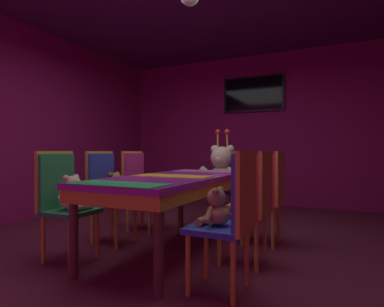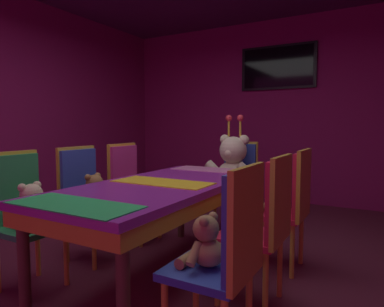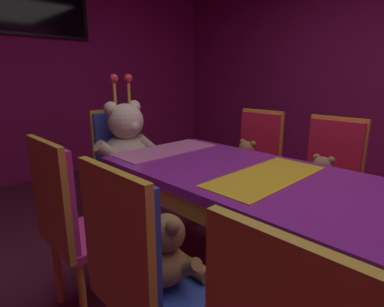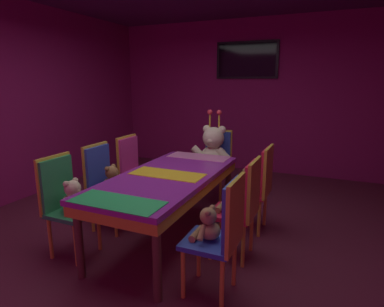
{
  "view_description": "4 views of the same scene",
  "coord_description": "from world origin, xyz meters",
  "views": [
    {
      "loc": [
        1.49,
        -2.73,
        0.98
      ],
      "look_at": [
        -0.25,
        0.96,
        0.96
      ],
      "focal_mm": 29.74,
      "sensor_mm": 36.0,
      "label": 1
    },
    {
      "loc": [
        1.46,
        -2.13,
        1.17
      ],
      "look_at": [
        -0.15,
        0.72,
        0.9
      ],
      "focal_mm": 32.12,
      "sensor_mm": 36.0,
      "label": 2
    },
    {
      "loc": [
        -1.37,
        -0.82,
        1.26
      ],
      "look_at": [
        -0.18,
        0.39,
        0.83
      ],
      "focal_mm": 28.14,
      "sensor_mm": 36.0,
      "label": 3
    },
    {
      "loc": [
        1.51,
        -2.8,
        1.68
      ],
      "look_at": [
        -0.01,
        0.67,
        0.82
      ],
      "focal_mm": 29.96,
      "sensor_mm": 36.0,
      "label": 4
    }
  ],
  "objects": [
    {
      "name": "chair_right_1",
      "position": [
        0.83,
        -0.02,
        0.6
      ],
      "size": [
        0.42,
        0.41,
        0.98
      ],
      "rotation": [
        0.0,
        0.0,
        3.14
      ],
      "color": "red",
      "rests_on": "ground_plane"
    },
    {
      "name": "teddy_right_2",
      "position": [
        0.69,
        0.63,
        0.58
      ],
      "size": [
        0.24,
        0.3,
        0.29
      ],
      "rotation": [
        0.0,
        0.0,
        3.14
      ],
      "color": "olive",
      "rests_on": "chair_right_2"
    },
    {
      "name": "banquet_table",
      "position": [
        0.0,
        0.0,
        0.65
      ],
      "size": [
        0.9,
        2.02,
        0.75
      ],
      "color": "purple",
      "rests_on": "ground_plane"
    },
    {
      "name": "king_teddy_bear",
      "position": [
        0.0,
        1.38,
        0.72
      ],
      "size": [
        0.65,
        0.5,
        0.83
      ],
      "rotation": [
        0.0,
        0.0,
        -1.57
      ],
      "color": "beige",
      "rests_on": "throne_chair"
    },
    {
      "name": "chair_left_1",
      "position": [
        -0.84,
        -0.0,
        0.6
      ],
      "size": [
        0.42,
        0.41,
        0.98
      ],
      "color": "#2D47B2",
      "rests_on": "ground_plane"
    },
    {
      "name": "ground_plane",
      "position": [
        0.0,
        0.0,
        0.0
      ],
      "size": [
        7.9,
        7.9,
        0.0
      ],
      "primitive_type": "plane",
      "color": "#591E33"
    },
    {
      "name": "teddy_right_1",
      "position": [
        0.69,
        -0.02,
        0.58
      ],
      "size": [
        0.23,
        0.29,
        0.28
      ],
      "rotation": [
        0.0,
        0.0,
        3.14
      ],
      "color": "#9E7247",
      "rests_on": "chair_right_1"
    },
    {
      "name": "wall_tv",
      "position": [
        0.0,
        3.11,
        2.05
      ],
      "size": [
        1.13,
        0.06,
        0.66
      ],
      "color": "black"
    },
    {
      "name": "chair_right_2",
      "position": [
        0.84,
        0.63,
        0.6
      ],
      "size": [
        0.42,
        0.41,
        0.98
      ],
      "rotation": [
        0.0,
        0.0,
        3.14
      ],
      "color": "red",
      "rests_on": "ground_plane"
    },
    {
      "name": "wall_back",
      "position": [
        0.0,
        3.2,
        1.4
      ],
      "size": [
        5.2,
        0.12,
        2.8
      ],
      "primitive_type": "cube",
      "color": "#8C1959",
      "rests_on": "ground_plane"
    },
    {
      "name": "teddy_left_1",
      "position": [
        -0.7,
        -0.0,
        0.59
      ],
      "size": [
        0.25,
        0.32,
        0.3
      ],
      "color": "olive",
      "rests_on": "chair_left_1"
    },
    {
      "name": "throne_chair",
      "position": [
        0.0,
        1.54,
        0.6
      ],
      "size": [
        0.41,
        0.42,
        0.98
      ],
      "rotation": [
        0.0,
        0.0,
        -1.57
      ],
      "color": "#2D47B2",
      "rests_on": "ground_plane"
    },
    {
      "name": "chair_left_2",
      "position": [
        -0.84,
        0.6,
        0.6
      ],
      "size": [
        0.42,
        0.41,
        0.98
      ],
      "color": "#CC338C",
      "rests_on": "ground_plane"
    }
  ]
}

